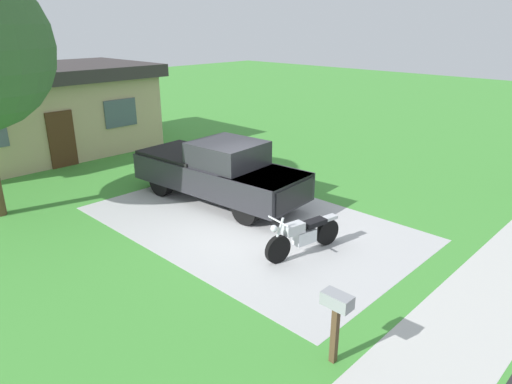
# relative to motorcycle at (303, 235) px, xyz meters

# --- Properties ---
(ground_plane) EXTENTS (80.00, 80.00, 0.00)m
(ground_plane) POSITION_rel_motorcycle_xyz_m (0.34, 2.14, -0.47)
(ground_plane) COLOR #439237
(driveway_pad) EXTENTS (5.58, 8.84, 0.01)m
(driveway_pad) POSITION_rel_motorcycle_xyz_m (0.34, 2.14, -0.47)
(driveway_pad) COLOR #B4B4B4
(driveway_pad) RESTS_ON ground
(sidewalk_strip) EXTENTS (36.00, 1.80, 0.01)m
(sidewalk_strip) POSITION_rel_motorcycle_xyz_m (0.34, -3.86, -0.47)
(sidewalk_strip) COLOR beige
(sidewalk_strip) RESTS_ON ground
(motorcycle) EXTENTS (2.20, 0.75, 1.09)m
(motorcycle) POSITION_rel_motorcycle_xyz_m (0.00, 0.00, 0.00)
(motorcycle) COLOR black
(motorcycle) RESTS_ON ground
(pickup_truck) EXTENTS (2.47, 5.77, 1.90)m
(pickup_truck) POSITION_rel_motorcycle_xyz_m (0.93, 4.07, 0.48)
(pickup_truck) COLOR black
(pickup_truck) RESTS_ON ground
(mailbox) EXTENTS (0.26, 0.48, 1.26)m
(mailbox) POSITION_rel_motorcycle_xyz_m (-2.57, -2.68, 0.51)
(mailbox) COLOR #4C3823
(mailbox) RESTS_ON ground
(neighbor_house) EXTENTS (9.60, 5.60, 3.50)m
(neighbor_house) POSITION_rel_motorcycle_xyz_m (-0.79, 13.37, 1.32)
(neighbor_house) COLOR tan
(neighbor_house) RESTS_ON ground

